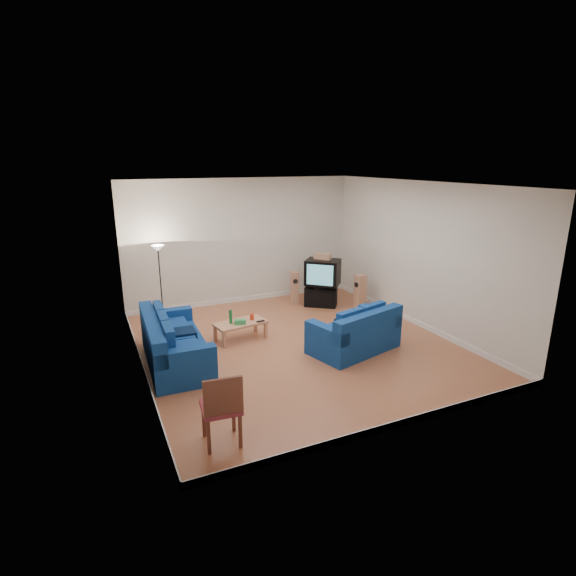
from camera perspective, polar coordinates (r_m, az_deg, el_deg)
name	(u,v)px	position (r m, az deg, el deg)	size (l,w,h in m)	color
room	(297,271)	(8.72, 1.09, 2.14)	(6.01, 6.51, 3.21)	#984C2F
sofa_three_seat	(172,346)	(8.56, -14.51, -7.18)	(1.09, 2.37, 0.90)	navy
sofa_loveseat	(356,335)	(8.92, 8.63, -5.91)	(1.93, 1.39, 0.87)	navy
coffee_table	(240,324)	(9.40, -6.06, -4.63)	(1.13, 0.69, 0.38)	tan
bottle	(231,317)	(9.29, -7.30, -3.64)	(0.07, 0.07, 0.29)	#197233
tissue_box	(240,322)	(9.27, -6.10, -4.29)	(0.23, 0.12, 0.09)	green
red_canister	(252,317)	(9.49, -4.60, -3.65)	(0.09, 0.09, 0.13)	red
remote	(261,321)	(9.37, -3.51, -4.22)	(0.18, 0.05, 0.02)	black
tv_stand	(321,296)	(11.55, 4.20, -1.08)	(0.80, 0.45, 0.49)	black
av_receiver	(321,286)	(11.43, 4.26, 0.26)	(0.40, 0.32, 0.09)	black
television	(323,272)	(11.33, 4.43, 2.02)	(1.02, 1.00, 0.64)	black
centre_speaker	(323,256)	(11.31, 4.42, 4.04)	(0.42, 0.17, 0.15)	tan
speaker_left	(295,287)	(11.69, 0.85, 0.08)	(0.26, 0.30, 0.85)	tan
speaker_right	(360,292)	(11.38, 9.13, -0.49)	(0.30, 0.24, 0.88)	tan
floor_lamp	(159,259)	(10.66, -16.11, 3.62)	(0.30, 0.30, 1.77)	black
dining_chair	(222,406)	(6.03, -8.42, -14.59)	(0.54, 0.54, 1.04)	brown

